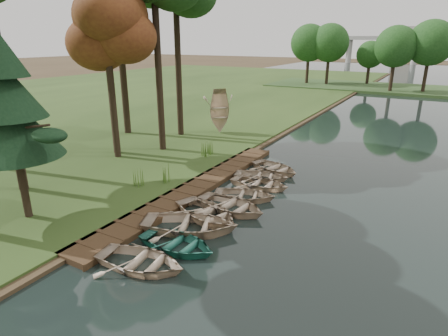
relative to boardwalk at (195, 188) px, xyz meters
The scene contains 21 objects.
ground 1.61m from the boardwalk, ahead, with size 300.00×300.00×0.00m, color #3D2F1D.
boardwalk is the anchor object (origin of this frame).
peninsula 50.91m from the boardwalk, 79.13° to the left, with size 50.00×14.00×0.45m, color #2C461F.
far_trees 50.78m from the boardwalk, 82.86° to the left, with size 45.60×5.60×8.80m.
building_b 145.16m from the boardwalk, 91.34° to the left, with size 8.00×8.00×12.00m, color #A5A5A0.
rowboat_0 7.25m from the boardwalk, 71.32° to the right, with size 2.38×3.33×0.69m, color #C9AF92.
rowboat_1 5.89m from the boardwalk, 62.80° to the right, with size 2.27×3.18×0.66m, color #2D7E69.
rowboat_2 4.49m from the boardwalk, 58.96° to the right, with size 2.87×4.03×0.83m, color #C9AF92.
rowboat_3 3.44m from the boardwalk, 47.42° to the right, with size 2.57×3.61×0.75m, color #C9AF92.
rowboat_4 3.11m from the boardwalk, 24.47° to the right, with size 2.50×3.50×0.72m, color #C9AF92.
rowboat_5 2.82m from the boardwalk, ahead, with size 2.19×3.06×0.63m, color #C9AF92.
rowboat_6 3.46m from the boardwalk, 36.31° to the left, with size 2.28×3.19×0.66m, color #C9AF92.
rowboat_7 3.95m from the boardwalk, 52.62° to the left, with size 2.19×3.06×0.63m, color #C9AF92.
rowboat_8 5.45m from the boardwalk, 62.36° to the left, with size 2.30×3.21×0.67m, color #C9AF92.
stored_rowboat 12.02m from the boardwalk, 114.46° to the left, with size 2.57×3.60×0.74m, color #C9AF92.
tree_2 10.97m from the boardwalk, 166.06° to the left, with size 4.38×4.38×9.67m.
pine_tree 9.31m from the boardwalk, 123.49° to the right, with size 3.80×3.80×7.84m.
reeds_0 1.93m from the boardwalk, 169.66° to the right, with size 0.60×0.60×0.97m, color #3F661E.
reeds_1 3.07m from the boardwalk, 149.11° to the right, with size 0.60×0.60×1.05m, color #3F661E.
reeds_2 5.40m from the boardwalk, 117.40° to the left, with size 0.60×0.60×0.97m, color #3F661E.
reeds_3 5.77m from the boardwalk, 114.36° to the left, with size 0.60×0.60×0.98m, color #3F661E.
Camera 1 is at (8.83, -15.18, 7.64)m, focal length 30.00 mm.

